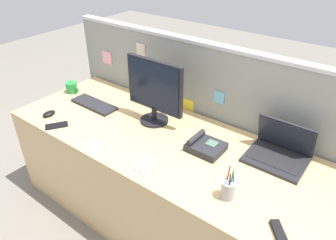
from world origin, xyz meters
name	(u,v)px	position (x,y,z in m)	size (l,w,h in m)	color
ground_plane	(164,217)	(0.00, 0.00, 0.00)	(10.00, 10.00, 0.00)	slate
desk	(164,181)	(0.00, 0.00, 0.36)	(2.24, 0.82, 0.72)	tan
cubicle_divider	(200,122)	(0.00, 0.45, 0.63)	(2.37, 0.07, 1.25)	gray
desktop_monitor	(154,90)	(-0.19, 0.15, 0.96)	(0.44, 0.20, 0.45)	black
laptop	(279,150)	(0.66, 0.26, 0.77)	(0.34, 0.28, 0.23)	#232328
desk_phone	(205,146)	(0.27, 0.07, 0.75)	(0.21, 0.18, 0.08)	#232328
keyboard_main	(94,104)	(-0.70, 0.03, 0.73)	(0.39, 0.14, 0.02)	#232328
computer_mouse_right_hand	(49,114)	(-0.85, -0.26, 0.74)	(0.06, 0.10, 0.03)	black
pen_cup	(228,189)	(0.58, -0.21, 0.77)	(0.07, 0.07, 0.19)	#99999E
cell_phone_black_slab	(57,126)	(-0.68, -0.32, 0.73)	(0.07, 0.15, 0.01)	black
cell_phone_white_slab	(94,147)	(-0.29, -0.33, 0.73)	(0.06, 0.13, 0.01)	silver
cell_phone_silver_slab	(145,164)	(0.07, -0.27, 0.73)	(0.07, 0.14, 0.01)	#B7BAC1
tv_remote	(280,236)	(0.88, -0.29, 0.73)	(0.04, 0.17, 0.02)	black
coffee_mug	(72,87)	(-1.02, 0.08, 0.76)	(0.13, 0.09, 0.09)	#238438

